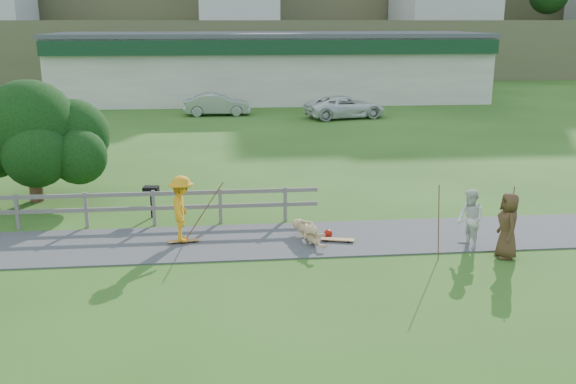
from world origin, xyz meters
The scene contains 18 objects.
ground centered at (0.00, 0.00, 0.00)m, with size 260.00×260.00×0.00m, color #2B5117.
path centered at (0.00, 1.50, 0.02)m, with size 34.00×3.00×0.04m, color #38383A.
fence centered at (-4.62, 3.30, 0.72)m, with size 15.05×0.10×1.10m.
strip_mall centered at (4.00, 34.94, 2.58)m, with size 32.50×10.75×5.10m.
skater_rider centered at (-1.04, 1.52, 0.93)m, with size 1.20×0.69×1.85m, color orange.
skater_fallen centered at (2.48, 1.27, 0.32)m, with size 1.78×0.43×0.65m, color tan.
spectator_a centered at (6.74, 0.34, 0.83)m, with size 0.81×0.63×1.66m, color silver.
spectator_c centered at (7.47, -0.42, 0.88)m, with size 0.86×0.56×1.77m, color #4D331F.
car_silver centered at (-0.15, 26.53, 0.71)m, with size 1.50×4.31×1.42m, color #999CA0.
car_white centered at (7.95, 24.45, 0.71)m, with size 2.36×5.12×1.42m, color silver.
tree centered at (-6.31, 6.50, 1.88)m, with size 5.16×5.16×3.75m, color black, non-canonical shape.
bbq centered at (-2.15, 4.15, 0.50)m, with size 0.47×0.35×1.01m, color black, non-canonical shape.
longboard_rider centered at (-1.04, 1.52, 0.05)m, with size 0.84×0.20×0.09m, color olive, non-canonical shape.
longboard_fallen centered at (3.28, 1.17, 0.05)m, with size 0.92×0.23×0.10m, color olive, non-canonical shape.
helmet centered at (3.08, 1.62, 0.12)m, with size 0.24×0.24×0.24m, color #AE140A.
pole_rider centered at (-0.44, 1.92, 0.99)m, with size 0.03×0.03×1.99m, color brown.
pole_spec_left centered at (5.61, -0.38, 1.01)m, with size 0.03×0.03×2.02m, color brown.
pole_spec_right centered at (7.55, -0.35, 0.96)m, with size 0.03×0.03×1.92m, color brown.
Camera 1 is at (0.12, -15.63, 6.07)m, focal length 40.00 mm.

